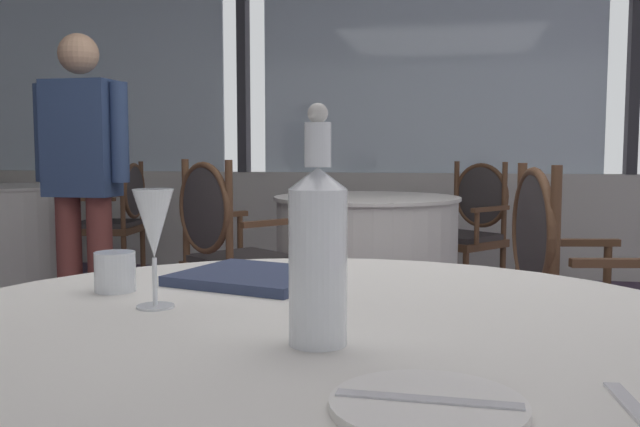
{
  "coord_description": "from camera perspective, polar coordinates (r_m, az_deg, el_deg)",
  "views": [
    {
      "loc": [
        0.28,
        -2.1,
        1.04
      ],
      "look_at": [
        0.07,
        -1.06,
        0.94
      ],
      "focal_mm": 38.83,
      "sensor_mm": 36.0,
      "label": 1
    }
  ],
  "objects": [
    {
      "name": "window_wall_far",
      "position": [
        5.87,
        8.81,
        6.46
      ],
      "size": [
        10.16,
        0.14,
        2.94
      ],
      "color": "beige",
      "rests_on": "ground_plane"
    },
    {
      "name": "dining_chair_2_0",
      "position": [
        3.47,
        -7.76,
        -2.39
      ],
      "size": [
        0.66,
        0.65,
        0.99
      ],
      "rotation": [
        0.0,
        0.0,
        7.19
      ],
      "color": "brown",
      "rests_on": "ground_plane"
    },
    {
      "name": "side_plate",
      "position": [
        0.75,
        8.88,
        -15.34
      ],
      "size": [
        0.21,
        0.21,
        0.01
      ],
      "primitive_type": "cylinder",
      "color": "white",
      "rests_on": "foreground_table"
    },
    {
      "name": "water_bottle",
      "position": [
        0.95,
        -0.18,
        -3.0
      ],
      "size": [
        0.08,
        0.08,
        0.33
      ],
      "color": "white",
      "rests_on": "foreground_table"
    },
    {
      "name": "dining_chair_1_1",
      "position": [
        5.44,
        -16.29,
        -0.02
      ],
      "size": [
        0.52,
        0.57,
        0.95
      ],
      "rotation": [
        0.0,
        0.0,
        9.54
      ],
      "color": "brown",
      "rests_on": "ground_plane"
    },
    {
      "name": "dining_chair_2_1",
      "position": [
        4.81,
        12.21,
        -0.68
      ],
      "size": [
        0.66,
        0.65,
        0.96
      ],
      "rotation": [
        0.0,
        0.0,
        10.33
      ],
      "color": "brown",
      "rests_on": "ground_plane"
    },
    {
      "name": "dining_chair_0_0",
      "position": [
        2.66,
        19.51,
        -5.2
      ],
      "size": [
        0.54,
        0.6,
        0.99
      ],
      "rotation": [
        0.0,
        0.0,
        6.47
      ],
      "color": "brown",
      "rests_on": "ground_plane"
    },
    {
      "name": "menu_book",
      "position": [
        1.42,
        -5.44,
        -5.21
      ],
      "size": [
        0.34,
        0.32,
        0.02
      ],
      "primitive_type": "cube",
      "rotation": [
        0.0,
        0.0,
        -0.27
      ],
      "color": "#2D3856",
      "rests_on": "foreground_table"
    },
    {
      "name": "wine_glass",
      "position": [
        1.2,
        -13.55,
        -1.03
      ],
      "size": [
        0.07,
        0.07,
        0.2
      ],
      "color": "white",
      "rests_on": "foreground_table"
    },
    {
      "name": "water_tumbler",
      "position": [
        1.37,
        -16.53,
        -4.61
      ],
      "size": [
        0.08,
        0.08,
        0.08
      ],
      "primitive_type": "cylinder",
      "color": "white",
      "rests_on": "foreground_table"
    },
    {
      "name": "diner_person_0",
      "position": [
        3.81,
        -19.01,
        3.3
      ],
      "size": [
        0.53,
        0.21,
        1.63
      ],
      "rotation": [
        0.0,
        0.0,
        4.69
      ],
      "color": "brown",
      "rests_on": "ground_plane"
    },
    {
      "name": "background_table_2",
      "position": [
        4.11,
        3.85,
        -3.94
      ],
      "size": [
        1.09,
        1.09,
        0.77
      ],
      "color": "silver",
      "rests_on": "ground_plane"
    },
    {
      "name": "butter_knife",
      "position": [
        0.75,
        8.89,
        -14.97
      ],
      "size": [
        0.19,
        0.02,
        0.0
      ],
      "primitive_type": "cube",
      "rotation": [
        0.0,
        0.0,
        -0.03
      ],
      "color": "silver",
      "rests_on": "foreground_table"
    }
  ]
}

